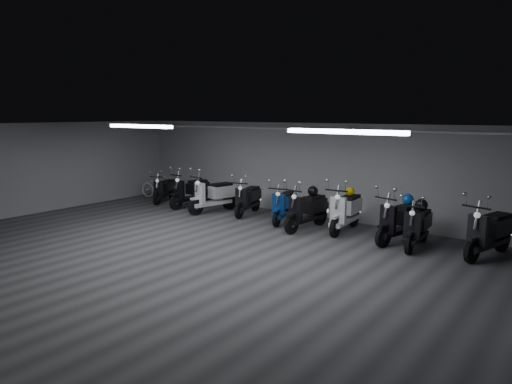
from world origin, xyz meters
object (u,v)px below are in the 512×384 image
Objects in this scene: helmet_3 at (350,191)px; scooter_5 at (307,204)px; scooter_1 at (191,186)px; scooter_2 at (213,190)px; scooter_4 at (284,200)px; bicycle at (159,184)px; helmet_1 at (408,199)px; scooter_9 at (490,224)px; scooter_3 at (248,194)px; scooter_0 at (164,185)px; scooter_8 at (418,220)px; scooter_7 at (401,214)px; scooter_6 at (346,204)px; helmet_0 at (421,205)px; helmet_2 at (313,191)px.

scooter_5 is at bearing -141.64° from helmet_3.
scooter_1 is 0.96× the size of scooter_2.
scooter_4 is 1.06× the size of bicycle.
scooter_1 is at bearing -177.06° from helmet_1.
scooter_5 is (3.44, -0.03, -0.02)m from scooter_2.
scooter_9 is 3.49m from helmet_3.
scooter_5 is at bearing -23.91° from scooter_3.
scooter_4 reaches higher than scooter_0.
scooter_9 is (1.45, 0.24, 0.07)m from scooter_8.
scooter_3 is 5.28m from scooter_8.
scooter_7 reaches higher than scooter_3.
scooter_0 is 2.50m from scooter_2.
scooter_5 is 6.65m from bicycle.
scooter_3 is 4.89m from helmet_1.
bicycle is 7.54m from helmet_3.
scooter_0 is 6.85m from scooter_6.
scooter_3 is at bearing -101.24° from bicycle.
scooter_2 is 1.09× the size of scooter_8.
scooter_0 is 8.37m from scooter_7.
scooter_6 reaches higher than scooter_8.
scooter_1 is 0.99× the size of scooter_5.
scooter_8 is 0.91× the size of scooter_9.
scooter_3 is 6.11× the size of helmet_0.
scooter_6 reaches higher than helmet_1.
scooter_4 is 0.89× the size of scooter_9.
scooter_8 reaches higher than helmet_0.
scooter_0 is 5.97m from helmet_2.
scooter_4 is 1.01m from scooter_5.
scooter_4 is at bearing -166.90° from scooter_7.
scooter_1 is (1.32, -0.00, 0.10)m from scooter_0.
scooter_0 is at bearing -171.69° from scooter_2.
scooter_6 is 1.00× the size of scooter_9.
scooter_6 is 7.11× the size of helmet_1.
scooter_8 is (1.98, -0.31, -0.07)m from scooter_6.
helmet_1 is at bearing -17.27° from scooter_0.
scooter_5 reaches higher than scooter_0.
helmet_2 is (-2.47, -0.29, -0.02)m from helmet_1.
scooter_0 is 4.97m from scooter_4.
helmet_2 is at bearing -174.25° from scooter_6.
bicycle is at bearing -165.62° from scooter_9.
scooter_4 is 1.88m from scooter_6.
bicycle is at bearing -179.41° from scooter_5.
scooter_4 is 0.91× the size of scooter_7.
scooter_5 reaches higher than helmet_2.
scooter_9 is 1.19× the size of bicycle.
helmet_3 is (7.52, 0.15, 0.50)m from bicycle.
scooter_2 is 3.44m from scooter_5.
helmet_2 is 0.98m from helmet_3.
scooter_7 is 9.07m from bicycle.
scooter_2 reaches higher than scooter_5.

